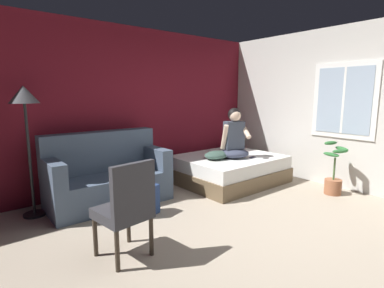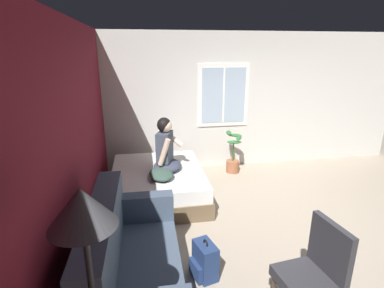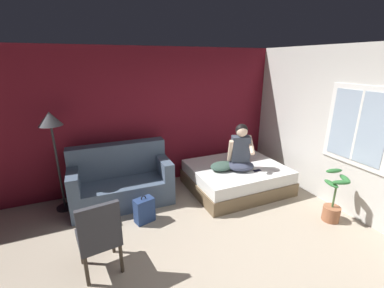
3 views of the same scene
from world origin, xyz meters
TOP-DOWN VIEW (x-y plane):
  - ground_plane at (0.00, 0.00)m, footprint 40.00×40.00m
  - wall_back_accent at (0.00, 2.83)m, footprint 10.01×0.16m
  - wall_side_with_window at (2.58, 0.01)m, footprint 0.19×6.90m
  - bed at (1.29, 1.82)m, footprint 1.81×1.51m
  - couch at (-0.87, 2.21)m, footprint 1.71×0.85m
  - side_chair at (-1.36, 0.63)m, footprint 0.52×0.52m
  - person_seated at (1.25, 1.67)m, footprint 0.64×0.60m
  - backpack at (-0.66, 1.45)m, footprint 0.34×0.29m
  - throw_pillow at (0.94, 1.78)m, footprint 0.53×0.42m
  - cell_phone at (1.51, 1.47)m, footprint 0.15×0.07m
  - floor_lamp at (-1.84, 2.36)m, footprint 0.36×0.36m
  - potted_plant at (2.09, 0.28)m, footprint 0.39×0.37m

SIDE VIEW (x-z plane):
  - ground_plane at x=0.00m, z-range 0.00..0.00m
  - backpack at x=-0.66m, z-range -0.04..0.42m
  - bed at x=1.29m, z-range 0.00..0.48m
  - potted_plant at x=2.09m, z-range -0.12..0.73m
  - couch at x=-0.87m, z-range -0.13..0.91m
  - cell_phone at x=1.51m, z-range 0.48..0.49m
  - side_chair at x=-1.36m, z-range 0.04..1.02m
  - throw_pillow at x=0.94m, z-range 0.48..0.62m
  - person_seated at x=1.25m, z-range 0.40..1.27m
  - wall_back_accent at x=0.00m, z-range 0.00..2.70m
  - wall_side_with_window at x=2.58m, z-range 0.00..2.70m
  - floor_lamp at x=-1.84m, z-range 0.58..2.28m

